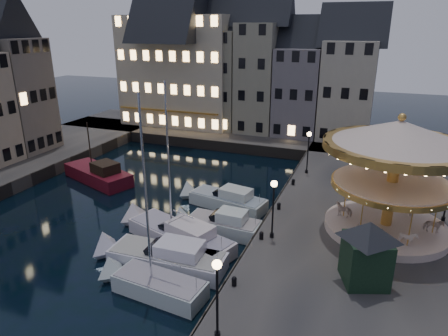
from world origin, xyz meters
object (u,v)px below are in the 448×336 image
at_px(motorboat_d, 219,224).
at_px(streetlamp_a, 217,288).
at_px(bollard_a, 234,281).
at_px(red_fishing_boat, 99,175).
at_px(bollard_d, 293,182).
at_px(bollard_c, 279,206).
at_px(carousel, 396,156).
at_px(ticket_kiosk, 368,242).
at_px(motorboat_e, 224,200).
at_px(motorboat_c, 176,234).
at_px(streetlamp_c, 308,147).
at_px(motorboat_a, 152,284).
at_px(bollard_b, 261,235).
at_px(motorboat_b, 162,257).
at_px(streetlamp_b, 273,201).

bearing_deg(motorboat_d, streetlamp_a, -68.57).
relative_size(bollard_a, red_fishing_boat, 0.07).
bearing_deg(bollard_d, bollard_c, -90.00).
bearing_deg(motorboat_d, red_fishing_boat, 160.45).
xyz_separation_m(streetlamp_a, carousel, (7.27, 13.81, 2.83)).
bearing_deg(streetlamp_a, bollard_c, 92.37).
bearing_deg(ticket_kiosk, carousel, 80.32).
height_order(bollard_d, carousel, carousel).
relative_size(motorboat_e, ticket_kiosk, 1.84).
bearing_deg(bollard_d, motorboat_c, -119.71).
xyz_separation_m(motorboat_c, motorboat_e, (1.03, 6.95, -0.04)).
relative_size(streetlamp_c, motorboat_a, 0.38).
relative_size(red_fishing_boat, carousel, 0.91).
distance_m(streetlamp_c, carousel, 12.44).
relative_size(bollard_b, motorboat_b, 0.06).
xyz_separation_m(bollard_b, motorboat_c, (-6.26, -0.47, -0.92)).
relative_size(bollard_c, motorboat_a, 0.05).
bearing_deg(streetlamp_b, bollard_d, 93.43).
distance_m(streetlamp_b, motorboat_c, 7.69).
bearing_deg(bollard_a, streetlamp_c, 88.24).
distance_m(streetlamp_c, bollard_d, 4.29).
xyz_separation_m(bollard_c, motorboat_e, (-5.22, 1.48, -0.96)).
xyz_separation_m(bollard_c, motorboat_a, (-4.93, -11.18, -1.07)).
height_order(streetlamp_c, bollard_b, streetlamp_c).
xyz_separation_m(motorboat_b, motorboat_d, (1.79, 5.63, -0.01)).
bearing_deg(motorboat_b, carousel, 29.85).
distance_m(streetlamp_c, ticket_kiosk, 17.63).
distance_m(bollard_d, red_fishing_boat, 19.46).
bearing_deg(bollard_d, streetlamp_a, -88.28).
relative_size(bollard_d, carousel, 0.06).
bearing_deg(bollard_d, motorboat_a, -106.46).
distance_m(streetlamp_b, ticket_kiosk, 6.82).
distance_m(streetlamp_a, motorboat_a, 7.33).
distance_m(streetlamp_a, streetlamp_c, 23.50).
height_order(streetlamp_b, motorboat_c, motorboat_c).
relative_size(streetlamp_b, motorboat_d, 0.63).
bearing_deg(streetlamp_b, streetlamp_c, 90.00).
relative_size(bollard_a, carousel, 0.06).
distance_m(motorboat_b, carousel, 16.88).
distance_m(bollard_c, motorboat_b, 10.31).
xyz_separation_m(bollard_b, motorboat_e, (-5.22, 6.48, -0.96)).
relative_size(streetlamp_b, motorboat_a, 0.38).
relative_size(bollard_b, motorboat_e, 0.07).
relative_size(streetlamp_c, motorboat_e, 0.53).
relative_size(carousel, ticket_kiosk, 2.24).
bearing_deg(bollard_b, bollard_d, 90.00).
height_order(bollard_c, red_fishing_boat, red_fishing_boat).
distance_m(motorboat_b, red_fishing_boat, 17.41).
bearing_deg(motorboat_d, motorboat_b, -107.61).
relative_size(bollard_a, ticket_kiosk, 0.13).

